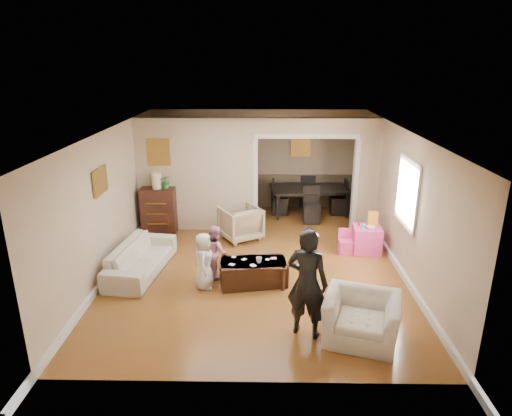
{
  "coord_description": "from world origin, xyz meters",
  "views": [
    {
      "loc": [
        0.14,
        -8.08,
        3.83
      ],
      "look_at": [
        0.0,
        0.2,
        1.05
      ],
      "focal_mm": 31.31,
      "sensor_mm": 36.0,
      "label": 1
    }
  ],
  "objects_px": {
    "table_lamp": "(157,181)",
    "cyan_cup": "(363,226)",
    "coffee_table": "(253,272)",
    "armchair_back": "(241,223)",
    "adult_person": "(307,283)",
    "child_kneel_a": "(204,261)",
    "child_toddler": "(309,247)",
    "sofa": "(141,258)",
    "coffee_cup": "(259,260)",
    "armchair_front": "(361,318)",
    "dresser": "(159,210)",
    "dining_table": "(309,201)",
    "child_kneel_b": "(215,251)",
    "play_table": "(367,239)"
  },
  "relations": [
    {
      "from": "cyan_cup",
      "to": "play_table",
      "type": "bearing_deg",
      "value": 26.57
    },
    {
      "from": "cyan_cup",
      "to": "coffee_table",
      "type": "bearing_deg",
      "value": -147.64
    },
    {
      "from": "sofa",
      "to": "coffee_cup",
      "type": "bearing_deg",
      "value": -94.99
    },
    {
      "from": "dresser",
      "to": "child_toddler",
      "type": "relative_size",
      "value": 1.32
    },
    {
      "from": "coffee_cup",
      "to": "child_kneel_b",
      "type": "height_order",
      "value": "child_kneel_b"
    },
    {
      "from": "coffee_table",
      "to": "armchair_back",
      "type": "bearing_deg",
      "value": 98.95
    },
    {
      "from": "table_lamp",
      "to": "child_kneel_a",
      "type": "bearing_deg",
      "value": -62.38
    },
    {
      "from": "armchair_front",
      "to": "cyan_cup",
      "type": "distance_m",
      "value": 3.11
    },
    {
      "from": "sofa",
      "to": "child_toddler",
      "type": "relative_size",
      "value": 2.42
    },
    {
      "from": "sofa",
      "to": "dresser",
      "type": "bearing_deg",
      "value": 10.17
    },
    {
      "from": "cyan_cup",
      "to": "child_toddler",
      "type": "distance_m",
      "value": 1.36
    },
    {
      "from": "sofa",
      "to": "child_toddler",
      "type": "distance_m",
      "value": 3.19
    },
    {
      "from": "table_lamp",
      "to": "cyan_cup",
      "type": "height_order",
      "value": "table_lamp"
    },
    {
      "from": "coffee_table",
      "to": "dining_table",
      "type": "distance_m",
      "value": 4.07
    },
    {
      "from": "child_kneel_b",
      "to": "child_kneel_a",
      "type": "bearing_deg",
      "value": 131.25
    },
    {
      "from": "sofa",
      "to": "play_table",
      "type": "height_order",
      "value": "sofa"
    },
    {
      "from": "armchair_back",
      "to": "child_kneel_b",
      "type": "xyz_separation_m",
      "value": [
        -0.37,
        -1.81,
        0.12
      ]
    },
    {
      "from": "cyan_cup",
      "to": "adult_person",
      "type": "height_order",
      "value": "adult_person"
    },
    {
      "from": "sofa",
      "to": "dresser",
      "type": "height_order",
      "value": "dresser"
    },
    {
      "from": "dresser",
      "to": "dining_table",
      "type": "distance_m",
      "value": 3.83
    },
    {
      "from": "adult_person",
      "to": "child_kneel_a",
      "type": "distance_m",
      "value": 2.16
    },
    {
      "from": "table_lamp",
      "to": "child_toddler",
      "type": "height_order",
      "value": "table_lamp"
    },
    {
      "from": "child_kneel_b",
      "to": "armchair_front",
      "type": "bearing_deg",
      "value": -160.52
    },
    {
      "from": "sofa",
      "to": "child_kneel_a",
      "type": "xyz_separation_m",
      "value": [
        1.27,
        -0.58,
        0.22
      ]
    },
    {
      "from": "armchair_back",
      "to": "armchair_front",
      "type": "xyz_separation_m",
      "value": [
        1.91,
        -3.73,
        -0.04
      ]
    },
    {
      "from": "child_kneel_a",
      "to": "child_kneel_b",
      "type": "height_order",
      "value": "child_kneel_a"
    },
    {
      "from": "armchair_back",
      "to": "cyan_cup",
      "type": "bearing_deg",
      "value": 134.5
    },
    {
      "from": "dresser",
      "to": "sofa",
      "type": "bearing_deg",
      "value": -87.11
    },
    {
      "from": "armchair_front",
      "to": "coffee_table",
      "type": "xyz_separation_m",
      "value": [
        -1.58,
        1.62,
        -0.12
      ]
    },
    {
      "from": "play_table",
      "to": "child_kneel_b",
      "type": "relative_size",
      "value": 0.57
    },
    {
      "from": "coffee_cup",
      "to": "cyan_cup",
      "type": "xyz_separation_m",
      "value": [
        2.12,
        1.46,
        0.1
      ]
    },
    {
      "from": "coffee_table",
      "to": "coffee_cup",
      "type": "distance_m",
      "value": 0.29
    },
    {
      "from": "dresser",
      "to": "cyan_cup",
      "type": "distance_m",
      "value": 4.57
    },
    {
      "from": "adult_person",
      "to": "child_kneel_a",
      "type": "xyz_separation_m",
      "value": [
        -1.65,
        1.37,
        -0.32
      ]
    },
    {
      "from": "armchair_front",
      "to": "cyan_cup",
      "type": "relative_size",
      "value": 12.85
    },
    {
      "from": "child_kneel_b",
      "to": "coffee_table",
      "type": "bearing_deg",
      "value": -143.51
    },
    {
      "from": "dining_table",
      "to": "child_kneel_a",
      "type": "distance_m",
      "value": 4.56
    },
    {
      "from": "coffee_cup",
      "to": "adult_person",
      "type": "bearing_deg",
      "value": -64.61
    },
    {
      "from": "coffee_cup",
      "to": "dining_table",
      "type": "bearing_deg",
      "value": 72.12
    },
    {
      "from": "dining_table",
      "to": "child_kneel_a",
      "type": "relative_size",
      "value": 1.94
    },
    {
      "from": "adult_person",
      "to": "child_kneel_a",
      "type": "height_order",
      "value": "adult_person"
    },
    {
      "from": "dining_table",
      "to": "armchair_front",
      "type": "bearing_deg",
      "value": -94.52
    },
    {
      "from": "coffee_cup",
      "to": "cyan_cup",
      "type": "distance_m",
      "value": 2.58
    },
    {
      "from": "cyan_cup",
      "to": "child_kneel_b",
      "type": "xyz_separation_m",
      "value": [
        -2.92,
        -1.11,
        -0.09
      ]
    },
    {
      "from": "child_kneel_a",
      "to": "child_toddler",
      "type": "bearing_deg",
      "value": -64.97
    },
    {
      "from": "sofa",
      "to": "coffee_table",
      "type": "bearing_deg",
      "value": -94.26
    },
    {
      "from": "sofa",
      "to": "armchair_back",
      "type": "relative_size",
      "value": 2.4
    },
    {
      "from": "play_table",
      "to": "armchair_back",
      "type": "bearing_deg",
      "value": 166.24
    },
    {
      "from": "armchair_front",
      "to": "dresser",
      "type": "distance_m",
      "value": 5.58
    },
    {
      "from": "armchair_front",
      "to": "child_kneel_a",
      "type": "height_order",
      "value": "child_kneel_a"
    }
  ]
}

